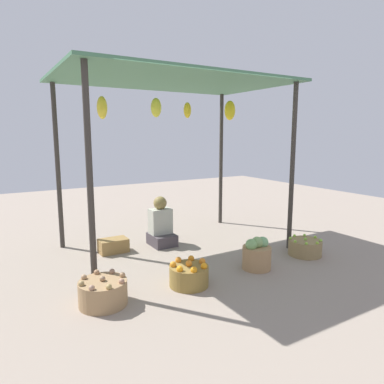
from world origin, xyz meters
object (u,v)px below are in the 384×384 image
vendor_person (161,226)px  wooden_crate_near_vendor (113,246)px  basket_limes (305,247)px  basket_cabbages (257,255)px  basket_oranges (189,275)px  basket_potatoes (103,292)px

vendor_person → wooden_crate_near_vendor: (-0.78, 0.04, -0.20)m
vendor_person → basket_limes: 2.21m
basket_cabbages → basket_oranges: bearing=179.7°
wooden_crate_near_vendor → basket_limes: bearing=-33.3°
basket_cabbages → vendor_person: bearing=112.0°
vendor_person → wooden_crate_near_vendor: vendor_person is taller
basket_oranges → wooden_crate_near_vendor: 1.64m
vendor_person → wooden_crate_near_vendor: size_ratio=1.87×
vendor_person → basket_potatoes: 2.05m
basket_oranges → basket_limes: 1.99m
basket_potatoes → basket_cabbages: size_ratio=1.15×
basket_potatoes → basket_oranges: basket_potatoes is taller
basket_limes → vendor_person: bearing=136.4°
wooden_crate_near_vendor → basket_potatoes: bearing=-111.8°
basket_potatoes → basket_cabbages: (2.02, -0.06, 0.05)m
basket_cabbages → basket_limes: 0.97m
basket_potatoes → basket_oranges: (1.00, -0.06, -0.00)m
basket_limes → wooden_crate_near_vendor: size_ratio=1.14×
wooden_crate_near_vendor → basket_cabbages: bearing=-48.6°
basket_potatoes → basket_limes: (2.98, -0.02, -0.02)m
basket_cabbages → wooden_crate_near_vendor: 2.13m
vendor_person → basket_cabbages: size_ratio=1.80×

